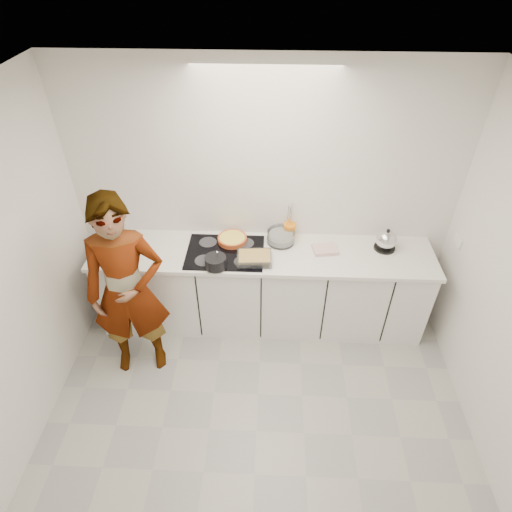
{
  "coord_description": "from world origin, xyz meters",
  "views": [
    {
      "loc": [
        0.08,
        -1.88,
        3.41
      ],
      "look_at": [
        -0.05,
        1.05,
        1.05
      ],
      "focal_mm": 30.0,
      "sensor_mm": 36.0,
      "label": 1
    }
  ],
  "objects_px": {
    "saucepan": "(216,262)",
    "cook": "(127,291)",
    "kettle": "(386,241)",
    "baking_dish": "(254,258)",
    "utensil_crock": "(289,231)",
    "tart_dish": "(232,239)",
    "hob": "(225,252)",
    "mixing_bowl": "(281,237)"
  },
  "relations": [
    {
      "from": "saucepan",
      "to": "utensil_crock",
      "type": "height_order",
      "value": "saucepan"
    },
    {
      "from": "tart_dish",
      "to": "utensil_crock",
      "type": "distance_m",
      "value": 0.56
    },
    {
      "from": "saucepan",
      "to": "cook",
      "type": "height_order",
      "value": "cook"
    },
    {
      "from": "hob",
      "to": "utensil_crock",
      "type": "relative_size",
      "value": 4.79
    },
    {
      "from": "cook",
      "to": "baking_dish",
      "type": "bearing_deg",
      "value": 11.81
    },
    {
      "from": "hob",
      "to": "cook",
      "type": "bearing_deg",
      "value": -143.52
    },
    {
      "from": "tart_dish",
      "to": "baking_dish",
      "type": "bearing_deg",
      "value": -51.66
    },
    {
      "from": "mixing_bowl",
      "to": "kettle",
      "type": "relative_size",
      "value": 1.54
    },
    {
      "from": "baking_dish",
      "to": "cook",
      "type": "xyz_separation_m",
      "value": [
        -1.05,
        -0.45,
        -0.04
      ]
    },
    {
      "from": "saucepan",
      "to": "mixing_bowl",
      "type": "relative_size",
      "value": 0.64
    },
    {
      "from": "saucepan",
      "to": "kettle",
      "type": "xyz_separation_m",
      "value": [
        1.57,
        0.35,
        0.03
      ]
    },
    {
      "from": "tart_dish",
      "to": "saucepan",
      "type": "relative_size",
      "value": 1.57
    },
    {
      "from": "baking_dish",
      "to": "utensil_crock",
      "type": "height_order",
      "value": "utensil_crock"
    },
    {
      "from": "baking_dish",
      "to": "cook",
      "type": "relative_size",
      "value": 0.18
    },
    {
      "from": "tart_dish",
      "to": "saucepan",
      "type": "height_order",
      "value": "saucepan"
    },
    {
      "from": "hob",
      "to": "kettle",
      "type": "distance_m",
      "value": 1.52
    },
    {
      "from": "saucepan",
      "to": "baking_dish",
      "type": "relative_size",
      "value": 0.67
    },
    {
      "from": "kettle",
      "to": "cook",
      "type": "relative_size",
      "value": 0.12
    },
    {
      "from": "baking_dish",
      "to": "saucepan",
      "type": "bearing_deg",
      "value": -163.38
    },
    {
      "from": "kettle",
      "to": "saucepan",
      "type": "bearing_deg",
      "value": -167.32
    },
    {
      "from": "baking_dish",
      "to": "tart_dish",
      "type": "bearing_deg",
      "value": 128.34
    },
    {
      "from": "baking_dish",
      "to": "utensil_crock",
      "type": "bearing_deg",
      "value": 50.92
    },
    {
      "from": "hob",
      "to": "kettle",
      "type": "bearing_deg",
      "value": 4.98
    },
    {
      "from": "saucepan",
      "to": "kettle",
      "type": "distance_m",
      "value": 1.61
    },
    {
      "from": "kettle",
      "to": "utensil_crock",
      "type": "height_order",
      "value": "kettle"
    },
    {
      "from": "saucepan",
      "to": "cook",
      "type": "distance_m",
      "value": 0.79
    },
    {
      "from": "saucepan",
      "to": "utensil_crock",
      "type": "xyz_separation_m",
      "value": [
        0.67,
        0.5,
        0.01
      ]
    },
    {
      "from": "cook",
      "to": "saucepan",
      "type": "bearing_deg",
      "value": 14.75
    },
    {
      "from": "tart_dish",
      "to": "baking_dish",
      "type": "height_order",
      "value": "baking_dish"
    },
    {
      "from": "hob",
      "to": "cook",
      "type": "xyz_separation_m",
      "value": [
        -0.77,
        -0.57,
        0.0
      ]
    },
    {
      "from": "mixing_bowl",
      "to": "utensil_crock",
      "type": "bearing_deg",
      "value": 46.02
    },
    {
      "from": "hob",
      "to": "utensil_crock",
      "type": "xyz_separation_m",
      "value": [
        0.61,
        0.28,
        0.07
      ]
    },
    {
      "from": "baking_dish",
      "to": "mixing_bowl",
      "type": "height_order",
      "value": "mixing_bowl"
    },
    {
      "from": "hob",
      "to": "cook",
      "type": "relative_size",
      "value": 0.39
    },
    {
      "from": "baking_dish",
      "to": "kettle",
      "type": "height_order",
      "value": "kettle"
    },
    {
      "from": "hob",
      "to": "mixing_bowl",
      "type": "xyz_separation_m",
      "value": [
        0.52,
        0.19,
        0.05
      ]
    },
    {
      "from": "kettle",
      "to": "cook",
      "type": "xyz_separation_m",
      "value": [
        -2.28,
        -0.7,
        -0.09
      ]
    },
    {
      "from": "saucepan",
      "to": "cook",
      "type": "relative_size",
      "value": 0.12
    },
    {
      "from": "tart_dish",
      "to": "kettle",
      "type": "bearing_deg",
      "value": -1.46
    },
    {
      "from": "tart_dish",
      "to": "hob",
      "type": "bearing_deg",
      "value": -107.55
    },
    {
      "from": "saucepan",
      "to": "utensil_crock",
      "type": "distance_m",
      "value": 0.83
    },
    {
      "from": "mixing_bowl",
      "to": "saucepan",
      "type": "bearing_deg",
      "value": -144.53
    }
  ]
}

